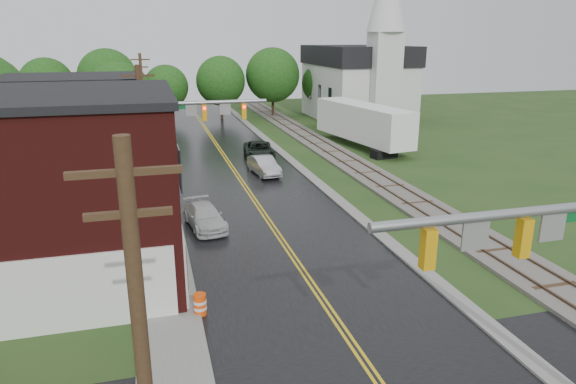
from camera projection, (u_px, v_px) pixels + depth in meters
name	position (u px, v px, depth m)	size (l,w,h in m)	color
main_road	(238.00, 177.00, 40.00)	(10.00, 90.00, 0.02)	black
curb_right	(288.00, 159.00, 45.97)	(0.80, 70.00, 0.12)	gray
sidewalk_left	(159.00, 202.00, 33.83)	(2.40, 50.00, 0.12)	gray
brick_building	(6.00, 192.00, 21.81)	(14.30, 10.30, 8.30)	#49110F
yellow_house	(77.00, 156.00, 32.62)	(8.00, 7.00, 6.40)	tan
darkred_building	(105.00, 143.00, 41.48)	(7.00, 6.00, 4.40)	#3F0F0C
church	(360.00, 75.00, 65.24)	(10.40, 18.40, 20.00)	silver
railroad	(337.00, 155.00, 47.09)	(3.20, 80.00, 0.30)	#59544C
traffic_signal_near	(545.00, 254.00, 13.56)	(7.34, 0.30, 7.20)	gray
traffic_signal_far	(194.00, 121.00, 34.91)	(7.34, 0.43, 7.20)	gray
utility_pole_a	(144.00, 370.00, 9.21)	(1.80, 0.28, 9.00)	#382616
utility_pole_b	(143.00, 141.00, 29.54)	(1.80, 0.28, 9.00)	#382616
utility_pole_c	(143.00, 99.00, 49.86)	(1.80, 0.28, 9.00)	#382616
tree_left_c	(59.00, 109.00, 44.37)	(6.00, 6.00, 7.65)	black
tree_left_e	(122.00, 96.00, 51.07)	(6.40, 6.40, 8.16)	black
suv_dark	(259.00, 151.00, 45.67)	(2.49, 5.39, 1.50)	black
sedan_silver	(264.00, 166.00, 40.46)	(1.52, 4.35, 1.43)	#A9A8AD
pickup_white	(205.00, 217.00, 29.20)	(1.81, 4.46, 1.29)	silver
semi_trailer	(363.00, 122.00, 50.17)	(5.10, 13.84, 4.19)	black
construction_barrel	(200.00, 305.00, 20.03)	(0.50, 0.50, 0.89)	#F4480A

